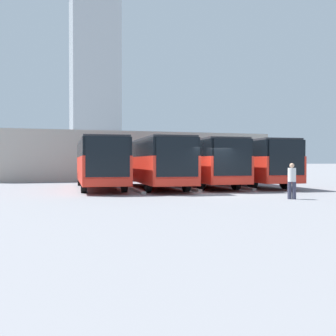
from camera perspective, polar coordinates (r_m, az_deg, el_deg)
ground_plane at (r=22.74m, az=6.35°, el=-3.52°), size 600.00×600.00×0.00m
bus_0 at (r=30.68m, az=10.41°, el=0.90°), size 3.43×12.03×3.15m
curb_divider_0 at (r=28.37m, az=8.98°, el=-2.51°), size 0.70×6.23×0.15m
bus_1 at (r=29.19m, az=4.39°, el=0.91°), size 3.43×12.03×3.15m
curb_divider_1 at (r=26.98m, az=2.37°, el=-2.67°), size 0.70×6.23×0.15m
bus_2 at (r=27.46m, az=-1.85°, el=0.92°), size 3.43×12.03×3.15m
curb_divider_2 at (r=25.37m, az=-4.54°, el=-2.90°), size 0.70×6.23×0.15m
bus_3 at (r=27.47m, az=-9.29°, el=0.91°), size 3.43×12.03×3.15m
pedestrian at (r=20.27m, az=16.43°, el=-1.55°), size 0.52×0.52×1.67m
station_building at (r=42.96m, az=-5.29°, el=1.58°), size 26.04×12.86×4.51m
office_tower at (r=170.07m, az=-9.92°, el=11.59°), size 17.96×17.96×68.13m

